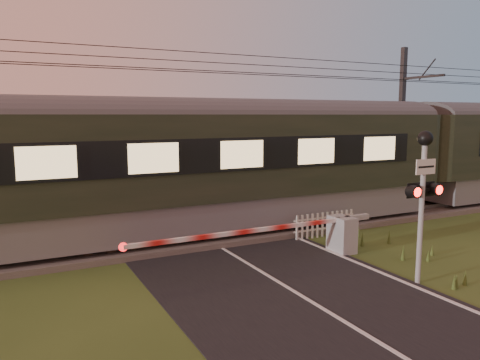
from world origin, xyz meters
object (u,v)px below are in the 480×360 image
picket_fence (325,224)px  catenary_mast (402,122)px  train (413,154)px  crossing_signal (423,180)px  boom_gate (331,233)px

picket_fence → catenary_mast: (7.61, 4.12, 3.34)m
train → crossing_signal: train is taller
boom_gate → catenary_mast: bearing=33.8°
train → catenary_mast: catenary_mast is taller
train → boom_gate: train is taller
train → picket_fence: 6.65m
train → crossing_signal: (-6.72, -6.52, 0.12)m
boom_gate → picket_fence: boom_gate is taller
train → catenary_mast: size_ratio=6.39×
picket_fence → catenary_mast: size_ratio=0.34×
boom_gate → picket_fence: size_ratio=3.10×
catenary_mast → boom_gate: bearing=-146.2°
train → catenary_mast: (1.56, 2.23, 1.32)m
train → crossing_signal: bearing=-135.8°
train → picket_fence: (-6.04, -1.89, -2.02)m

